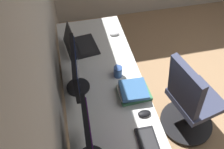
% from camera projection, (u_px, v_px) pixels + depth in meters
% --- Properties ---
extents(wall_back, '(5.07, 0.10, 2.60)m').
position_uv_depth(wall_back, '(41.00, 61.00, 1.44)').
color(wall_back, beige).
rests_on(wall_back, ground).
extents(desk, '(2.14, 0.70, 0.73)m').
position_uv_depth(desk, '(106.00, 97.00, 2.04)').
color(desk, white).
rests_on(desk, ground).
extents(drawer_pedestal, '(0.40, 0.51, 0.69)m').
position_uv_depth(drawer_pedestal, '(97.00, 87.00, 2.52)').
color(drawer_pedestal, white).
rests_on(drawer_pedestal, ground).
extents(monitor_primary, '(0.50, 0.20, 0.39)m').
position_uv_depth(monitor_primary, '(76.00, 69.00, 1.86)').
color(monitor_primary, black).
rests_on(monitor_primary, desk).
extents(monitor_secondary, '(0.50, 0.20, 0.43)m').
position_uv_depth(monitor_secondary, '(90.00, 144.00, 1.43)').
color(monitor_secondary, black).
rests_on(monitor_secondary, desk).
extents(laptop_leftmost, '(0.36, 0.34, 0.22)m').
position_uv_depth(laptop_leftmost, '(79.00, 44.00, 2.33)').
color(laptop_leftmost, black).
rests_on(laptop_leftmost, desk).
extents(mouse_main, '(0.06, 0.10, 0.03)m').
position_uv_depth(mouse_main, '(144.00, 114.00, 1.84)').
color(mouse_main, black).
rests_on(mouse_main, desk).
extents(mouse_spare, '(0.06, 0.10, 0.03)m').
position_uv_depth(mouse_spare, '(114.00, 34.00, 2.49)').
color(mouse_spare, silver).
rests_on(mouse_spare, desk).
extents(book_stack_near, '(0.23, 0.27, 0.09)m').
position_uv_depth(book_stack_near, '(134.00, 91.00, 1.95)').
color(book_stack_near, '#3D8456').
rests_on(book_stack_near, desk).
extents(coffee_mug, '(0.12, 0.08, 0.10)m').
position_uv_depth(coffee_mug, '(118.00, 71.00, 2.08)').
color(coffee_mug, '#335193').
rests_on(coffee_mug, desk).
extents(office_chair, '(0.56, 0.59, 0.97)m').
position_uv_depth(office_chair, '(190.00, 102.00, 2.26)').
color(office_chair, '#383D56').
rests_on(office_chair, ground).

